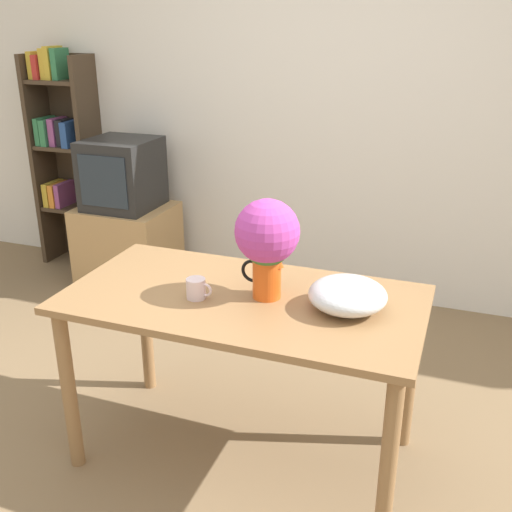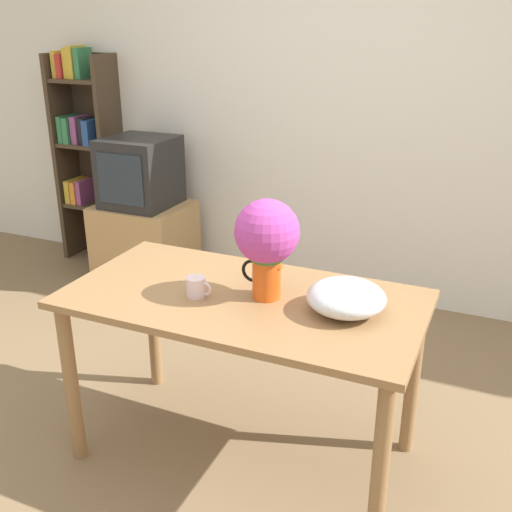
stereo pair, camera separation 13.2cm
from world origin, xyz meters
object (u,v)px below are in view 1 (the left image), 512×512
object	(u,v)px
flower_vase	(267,239)
tv_set	(122,174)
coffee_mug	(197,289)
white_bowl	(348,295)

from	to	relation	value
flower_vase	tv_set	size ratio (longest dim) A/B	0.86
flower_vase	coffee_mug	xyz separation A→B (m)	(-0.25, -0.11, -0.20)
flower_vase	coffee_mug	size ratio (longest dim) A/B	3.74
flower_vase	white_bowl	world-z (taller)	flower_vase
flower_vase	white_bowl	size ratio (longest dim) A/B	1.35
flower_vase	white_bowl	distance (m)	0.37
white_bowl	tv_set	world-z (taller)	tv_set
coffee_mug	white_bowl	xyz separation A→B (m)	(0.58, 0.11, 0.02)
flower_vase	tv_set	distance (m)	2.07
flower_vase	tv_set	xyz separation A→B (m)	(-1.52, 1.38, -0.20)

